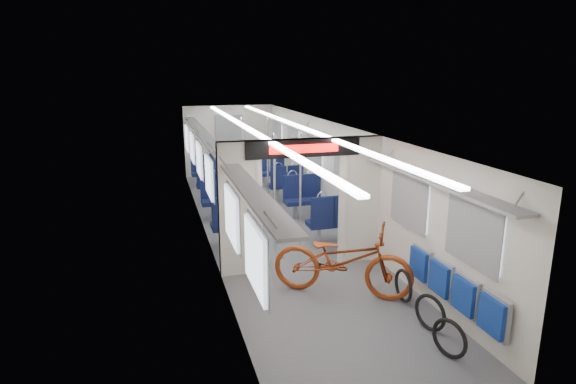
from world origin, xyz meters
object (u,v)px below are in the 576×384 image
object	(u,v)px
stanchion_far_right	(268,165)
seat_bay_far_right	(278,175)
seat_bay_near_right	(316,204)
flip_bench	(453,287)
bike_hoop_c	(403,287)
bike_hoop_a	(449,340)
stanchion_far_left	(243,164)
bicycle	(342,260)
seat_bay_near_left	(228,205)
stanchion_near_left	(275,194)
stanchion_near_right	(300,192)
seat_bay_far_left	(209,175)
bike_hoop_b	(430,314)

from	to	relation	value
stanchion_far_right	seat_bay_far_right	bearing A→B (deg)	67.13
seat_bay_near_right	stanchion_far_right	xyz separation A→B (m)	(-0.67, 1.74, 0.59)
flip_bench	bike_hoop_c	world-z (taller)	flip_bench
bike_hoop_a	stanchion_far_left	bearing A→B (deg)	99.54
bicycle	seat_bay_near_left	world-z (taller)	seat_bay_near_left
stanchion_near_left	stanchion_far_right	size ratio (longest dim) A/B	1.00
stanchion_near_right	stanchion_far_left	world-z (taller)	same
seat_bay_far_left	stanchion_far_left	xyz separation A→B (m)	(0.63, -1.84, 0.63)
seat_bay_near_right	flip_bench	bearing A→B (deg)	-84.62
seat_bay_near_left	stanchion_near_left	size ratio (longest dim) A/B	1.01
seat_bay_near_right	stanchion_near_left	bearing A→B (deg)	-138.93
bike_hoop_c	seat_bay_near_right	distance (m)	3.65
bike_hoop_c	seat_bay_near_left	world-z (taller)	seat_bay_near_left
flip_bench	bike_hoop_c	bearing A→B (deg)	108.34
seat_bay_far_right	stanchion_far_right	distance (m)	1.83
seat_bay_near_left	stanchion_far_right	world-z (taller)	stanchion_far_right
bicycle	bike_hoop_a	world-z (taller)	bicycle
stanchion_far_right	seat_bay_far_left	bearing A→B (deg)	119.40
seat_bay_near_left	flip_bench	bearing A→B (deg)	-64.94
stanchion_far_right	flip_bench	bearing A→B (deg)	-80.02
flip_bench	bike_hoop_a	bearing A→B (deg)	-125.17
seat_bay_near_right	stanchion_far_right	size ratio (longest dim) A/B	0.94
bike_hoop_b	seat_bay_far_left	xyz separation A→B (m)	(-1.95, 8.35, 0.29)
bicycle	stanchion_near_left	bearing A→B (deg)	45.57
bike_hoop_a	seat_bay_near_left	distance (m)	5.85
bike_hoop_c	seat_bay_far_left	distance (m)	7.77
bike_hoop_a	seat_bay_far_right	bearing A→B (deg)	89.73
seat_bay_near_right	stanchion_far_left	bearing A→B (deg)	121.39
seat_bay_near_left	stanchion_near_right	bearing A→B (deg)	-52.82
seat_bay_near_left	seat_bay_far_right	distance (m)	3.43
bike_hoop_c	seat_bay_near_left	xyz separation A→B (m)	(-2.02, 4.08, 0.35)
stanchion_near_right	stanchion_near_left	bearing A→B (deg)	175.41
flip_bench	bike_hoop_a	world-z (taller)	flip_bench
flip_bench	seat_bay_far_right	distance (m)	7.78
seat_bay_far_left	stanchion_near_left	xyz separation A→B (m)	(0.67, -4.92, 0.63)
bike_hoop_a	seat_bay_far_left	distance (m)	9.16
seat_bay_near_right	seat_bay_far_right	bearing A→B (deg)	90.00
bicycle	stanchion_far_left	distance (m)	5.24
bike_hoop_c	seat_bay_near_right	world-z (taller)	seat_bay_near_right
stanchion_near_left	stanchion_near_right	distance (m)	0.50
flip_bench	seat_bay_far_right	size ratio (longest dim) A/B	1.06
bicycle	stanchion_far_right	size ratio (longest dim) A/B	0.95
bicycle	stanchion_near_right	bearing A→B (deg)	32.37
seat_bay_far_left	stanchion_far_right	bearing A→B (deg)	-60.60
stanchion_near_left	stanchion_far_left	bearing A→B (deg)	90.67
seat_bay_far_right	stanchion_near_left	world-z (taller)	stanchion_near_left
bike_hoop_a	seat_bay_near_right	world-z (taller)	seat_bay_near_right
bike_hoop_b	bike_hoop_c	bearing A→B (deg)	85.31
seat_bay_far_left	seat_bay_near_right	bearing A→B (deg)	-64.20
bike_hoop_b	stanchion_near_right	world-z (taller)	stanchion_near_right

